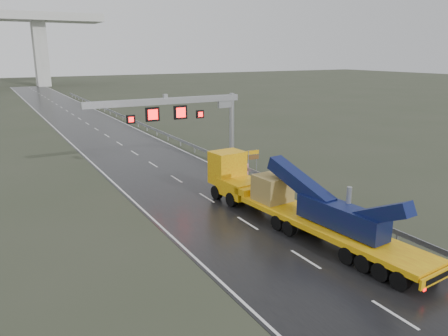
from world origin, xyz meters
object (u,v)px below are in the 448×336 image
heavy_haul_truck (284,198)px  striped_barrier (245,170)px  sign_gantry (187,113)px  exit_sign_pair (253,157)px

heavy_haul_truck → striped_barrier: size_ratio=16.83×
sign_gantry → exit_sign_pair: bearing=-35.3°
heavy_haul_truck → striped_barrier: bearing=66.2°
heavy_haul_truck → striped_barrier: 11.55m
exit_sign_pair → striped_barrier: 1.55m
sign_gantry → striped_barrier: 7.53m
sign_gantry → exit_sign_pair: 7.35m
heavy_haul_truck → sign_gantry: bearing=85.7°
sign_gantry → striped_barrier: sign_gantry is taller
heavy_haul_truck → exit_sign_pair: (4.82, 11.33, -0.13)m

